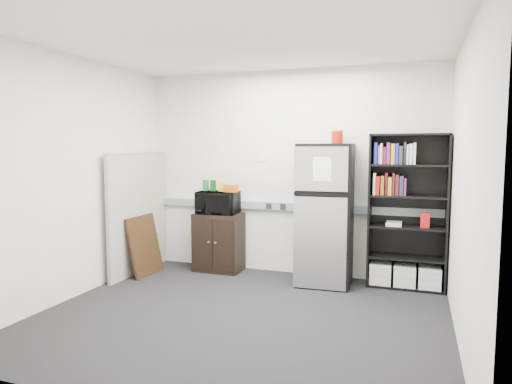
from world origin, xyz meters
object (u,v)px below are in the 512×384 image
(cubicle_partition, at_px, (138,213))
(bookshelf, at_px, (407,213))
(cabinet, at_px, (219,242))
(microwave, at_px, (218,203))
(refrigerator, at_px, (325,214))

(cubicle_partition, bearing_deg, bookshelf, 8.06)
(cabinet, xyz_separation_m, microwave, (0.00, -0.02, 0.55))
(bookshelf, height_order, refrigerator, bookshelf)
(bookshelf, distance_m, cubicle_partition, 3.46)
(microwave, xyz_separation_m, refrigerator, (1.48, -0.06, -0.08))
(cabinet, xyz_separation_m, refrigerator, (1.48, -0.08, 0.47))
(bookshelf, bearing_deg, cubicle_partition, -171.94)
(cubicle_partition, height_order, refrigerator, refrigerator)
(microwave, bearing_deg, cabinet, 85.24)
(cubicle_partition, bearing_deg, microwave, 22.21)
(bookshelf, height_order, microwave, bookshelf)
(cubicle_partition, xyz_separation_m, microwave, (0.99, 0.40, 0.13))
(cubicle_partition, distance_m, microwave, 1.08)
(bookshelf, relative_size, cabinet, 2.33)
(cabinet, height_order, microwave, microwave)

